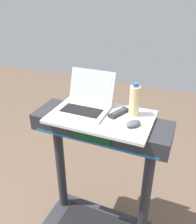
{
  "coord_description": "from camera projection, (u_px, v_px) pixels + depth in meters",
  "views": [
    {
      "loc": [
        0.49,
        -0.52,
        1.83
      ],
      "look_at": [
        0.0,
        0.65,
        1.14
      ],
      "focal_mm": 38.15,
      "sensor_mm": 36.0,
      "label": 1
    }
  ],
  "objects": [
    {
      "name": "computer_mouse",
      "position": [
        133.0,
        124.0,
        1.38
      ],
      "size": [
        0.11,
        0.12,
        0.03
      ],
      "primitive_type": "ellipsoid",
      "rotation": [
        0.0,
        0.0,
        -0.6
      ],
      "color": "#4C4C51",
      "rests_on": "desk_board"
    },
    {
      "name": "laptop",
      "position": [
        86.0,
        102.0,
        1.56
      ],
      "size": [
        0.32,
        0.3,
        0.23
      ],
      "rotation": [
        0.0,
        0.0,
        0.01
      ],
      "color": "#B7B7BC",
      "rests_on": "desk_board"
    },
    {
      "name": "water_bottle",
      "position": [
        134.0,
        101.0,
        1.47
      ],
      "size": [
        0.07,
        0.07,
        0.21
      ],
      "color": "beige",
      "rests_on": "desk_board"
    },
    {
      "name": "tv_remote",
      "position": [
        119.0,
        113.0,
        1.51
      ],
      "size": [
        0.1,
        0.17,
        0.02
      ],
      "color": "#232326",
      "rests_on": "desk_board"
    },
    {
      "name": "desk_board",
      "position": [
        101.0,
        117.0,
        1.51
      ],
      "size": [
        0.65,
        0.4,
        0.02
      ],
      "primitive_type": "cube",
      "color": "silver",
      "rests_on": "treadmill_base"
    }
  ]
}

